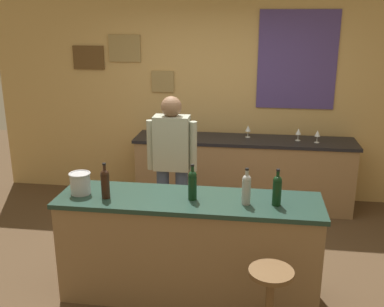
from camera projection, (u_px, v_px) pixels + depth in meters
The scene contains 15 objects.
ground_plane at pixel (195, 269), 4.42m from camera, with size 10.00×10.00×0.00m, color #4C3823.
back_wall at pixel (217, 93), 5.92m from camera, with size 6.00×0.09×2.80m.
bar_counter at pixel (189, 247), 3.90m from camera, with size 2.22×0.60×0.92m.
side_counter at pixel (243, 173), 5.79m from camera, with size 2.76×0.56×0.90m.
bartender at pixel (172, 162), 4.65m from camera, with size 0.52×0.21×1.62m.
bar_stool at pixel (270, 297), 3.21m from camera, with size 0.32×0.32×0.68m.
wine_bottle_a at pixel (105, 182), 3.74m from camera, with size 0.07×0.07×0.31m.
wine_bottle_b at pixel (192, 184), 3.71m from camera, with size 0.07×0.07×0.31m.
wine_bottle_c at pixel (246, 188), 3.62m from camera, with size 0.07×0.07×0.31m.
wine_bottle_d at pixel (277, 189), 3.59m from camera, with size 0.07×0.07×0.31m.
ice_bucket at pixel (80, 183), 3.84m from camera, with size 0.19×0.19×0.19m.
wine_glass_a at pixel (248, 129), 5.71m from camera, with size 0.07×0.07×0.16m.
wine_glass_b at pixel (298, 132), 5.56m from camera, with size 0.07×0.07×0.16m.
wine_glass_c at pixel (317, 134), 5.46m from camera, with size 0.07×0.07×0.16m.
coffee_mug at pixel (176, 134), 5.73m from camera, with size 0.12×0.08×0.09m.
Camera 1 is at (0.52, -3.86, 2.38)m, focal length 42.19 mm.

